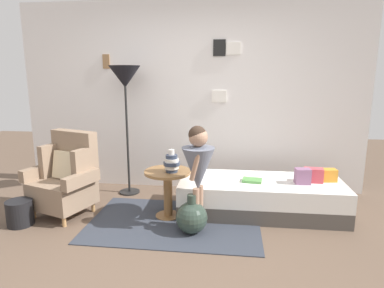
{
  "coord_description": "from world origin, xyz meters",
  "views": [
    {
      "loc": [
        0.61,
        -2.71,
        1.64
      ],
      "look_at": [
        0.15,
        0.95,
        0.85
      ],
      "focal_mm": 31.15,
      "sensor_mm": 36.0,
      "label": 1
    }
  ],
  "objects_px": {
    "armchair": "(66,177)",
    "demijohn_near": "(192,217)",
    "daybed": "(260,196)",
    "book_on_daybed": "(252,180)",
    "side_table": "(168,184)",
    "floor_lamp": "(125,82)",
    "vase_striped": "(172,163)",
    "person_child": "(198,165)",
    "magazine_basket": "(20,213)"
  },
  "relations": [
    {
      "from": "armchair",
      "to": "demijohn_near",
      "type": "bearing_deg",
      "value": -12.11
    },
    {
      "from": "daybed",
      "to": "book_on_daybed",
      "type": "bearing_deg",
      "value": -151.0
    },
    {
      "from": "armchair",
      "to": "side_table",
      "type": "relative_size",
      "value": 1.75
    },
    {
      "from": "armchair",
      "to": "daybed",
      "type": "relative_size",
      "value": 0.51
    },
    {
      "from": "floor_lamp",
      "to": "book_on_daybed",
      "type": "height_order",
      "value": "floor_lamp"
    },
    {
      "from": "vase_striped",
      "to": "demijohn_near",
      "type": "xyz_separation_m",
      "value": [
        0.26,
        -0.32,
        -0.49
      ]
    },
    {
      "from": "floor_lamp",
      "to": "person_child",
      "type": "distance_m",
      "value": 1.68
    },
    {
      "from": "daybed",
      "to": "vase_striped",
      "type": "bearing_deg",
      "value": -163.43
    },
    {
      "from": "magazine_basket",
      "to": "daybed",
      "type": "bearing_deg",
      "value": 14.33
    },
    {
      "from": "side_table",
      "to": "vase_striped",
      "type": "bearing_deg",
      "value": -36.4
    },
    {
      "from": "daybed",
      "to": "demijohn_near",
      "type": "xyz_separation_m",
      "value": [
        -0.75,
        -0.62,
        -0.03
      ]
    },
    {
      "from": "vase_striped",
      "to": "side_table",
      "type": "bearing_deg",
      "value": 143.6
    },
    {
      "from": "armchair",
      "to": "vase_striped",
      "type": "xyz_separation_m",
      "value": [
        1.26,
        -0.01,
        0.22
      ]
    },
    {
      "from": "demijohn_near",
      "to": "armchair",
      "type": "bearing_deg",
      "value": 167.89
    },
    {
      "from": "daybed",
      "to": "magazine_basket",
      "type": "bearing_deg",
      "value": -165.67
    },
    {
      "from": "daybed",
      "to": "book_on_daybed",
      "type": "relative_size",
      "value": 8.66
    },
    {
      "from": "magazine_basket",
      "to": "person_child",
      "type": "bearing_deg",
      "value": 3.63
    },
    {
      "from": "demijohn_near",
      "to": "magazine_basket",
      "type": "bearing_deg",
      "value": -178.45
    },
    {
      "from": "magazine_basket",
      "to": "vase_striped",
      "type": "bearing_deg",
      "value": 12.91
    },
    {
      "from": "daybed",
      "to": "demijohn_near",
      "type": "relative_size",
      "value": 4.55
    },
    {
      "from": "daybed",
      "to": "magazine_basket",
      "type": "relative_size",
      "value": 6.8
    },
    {
      "from": "floor_lamp",
      "to": "side_table",
      "type": "bearing_deg",
      "value": -46.0
    },
    {
      "from": "armchair",
      "to": "side_table",
      "type": "bearing_deg",
      "value": 1.71
    },
    {
      "from": "side_table",
      "to": "book_on_daybed",
      "type": "bearing_deg",
      "value": 11.78
    },
    {
      "from": "book_on_daybed",
      "to": "magazine_basket",
      "type": "bearing_deg",
      "value": -166.36
    },
    {
      "from": "vase_striped",
      "to": "book_on_daybed",
      "type": "height_order",
      "value": "vase_striped"
    },
    {
      "from": "daybed",
      "to": "floor_lamp",
      "type": "height_order",
      "value": "floor_lamp"
    },
    {
      "from": "floor_lamp",
      "to": "book_on_daybed",
      "type": "bearing_deg",
      "value": -17.37
    },
    {
      "from": "book_on_daybed",
      "to": "person_child",
      "type": "bearing_deg",
      "value": -139.81
    },
    {
      "from": "person_child",
      "to": "demijohn_near",
      "type": "relative_size",
      "value": 2.68
    },
    {
      "from": "side_table",
      "to": "armchair",
      "type": "bearing_deg",
      "value": -178.29
    },
    {
      "from": "daybed",
      "to": "magazine_basket",
      "type": "xyz_separation_m",
      "value": [
        -2.64,
        -0.67,
        -0.06
      ]
    },
    {
      "from": "floor_lamp",
      "to": "magazine_basket",
      "type": "distance_m",
      "value": 1.99
    },
    {
      "from": "floor_lamp",
      "to": "demijohn_near",
      "type": "distance_m",
      "value": 2.0
    },
    {
      "from": "person_child",
      "to": "book_on_daybed",
      "type": "bearing_deg",
      "value": 40.19
    },
    {
      "from": "armchair",
      "to": "person_child",
      "type": "xyz_separation_m",
      "value": [
        1.58,
        -0.25,
        0.28
      ]
    },
    {
      "from": "daybed",
      "to": "floor_lamp",
      "type": "bearing_deg",
      "value": 165.43
    },
    {
      "from": "daybed",
      "to": "vase_striped",
      "type": "relative_size",
      "value": 7.43
    },
    {
      "from": "vase_striped",
      "to": "demijohn_near",
      "type": "distance_m",
      "value": 0.64
    },
    {
      "from": "floor_lamp",
      "to": "demijohn_near",
      "type": "height_order",
      "value": "floor_lamp"
    },
    {
      "from": "armchair",
      "to": "floor_lamp",
      "type": "height_order",
      "value": "floor_lamp"
    },
    {
      "from": "vase_striped",
      "to": "magazine_basket",
      "type": "xyz_separation_m",
      "value": [
        -1.63,
        -0.37,
        -0.52
      ]
    },
    {
      "from": "person_child",
      "to": "demijohn_near",
      "type": "xyz_separation_m",
      "value": [
        -0.06,
        -0.07,
        -0.55
      ]
    },
    {
      "from": "armchair",
      "to": "vase_striped",
      "type": "height_order",
      "value": "armchair"
    },
    {
      "from": "demijohn_near",
      "to": "person_child",
      "type": "bearing_deg",
      "value": 51.08
    },
    {
      "from": "vase_striped",
      "to": "floor_lamp",
      "type": "distance_m",
      "value": 1.37
    },
    {
      "from": "side_table",
      "to": "vase_striped",
      "type": "xyz_separation_m",
      "value": [
        0.06,
        -0.04,
        0.27
      ]
    },
    {
      "from": "demijohn_near",
      "to": "magazine_basket",
      "type": "height_order",
      "value": "demijohn_near"
    },
    {
      "from": "armchair",
      "to": "demijohn_near",
      "type": "relative_size",
      "value": 2.32
    },
    {
      "from": "book_on_daybed",
      "to": "demijohn_near",
      "type": "xyz_separation_m",
      "value": [
        -0.64,
        -0.56,
        -0.24
      ]
    }
  ]
}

